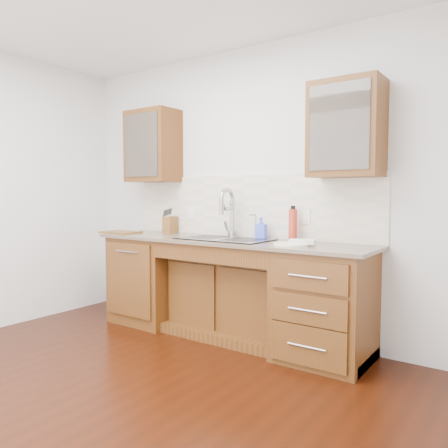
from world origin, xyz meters
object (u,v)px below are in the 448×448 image
Objects in this scene: knife_block at (170,225)px; soap_bottle at (261,228)px; water_bottle at (293,225)px; cutting_board at (120,232)px; plate at (292,244)px.

soap_bottle is at bearing -7.15° from knife_block.
knife_block is (-1.43, -0.00, -0.05)m from water_bottle.
water_bottle is (0.31, 0.01, 0.04)m from soap_bottle.
knife_block reaches higher than cutting_board.
plate is (0.13, -0.28, -0.13)m from water_bottle.
soap_bottle reaches higher than plate.
soap_bottle is 0.53m from plate.
knife_block is 0.53m from cutting_board.
knife_block is at bearing 35.07° from cutting_board.
water_bottle is at bearing 9.37° from cutting_board.
knife_block reaches higher than plate.
water_bottle is 1.43m from knife_block.
soap_bottle is 0.71× the size of water_bottle.
water_bottle is at bearing -12.57° from soap_bottle.
soap_bottle is 1.14× the size of knife_block.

